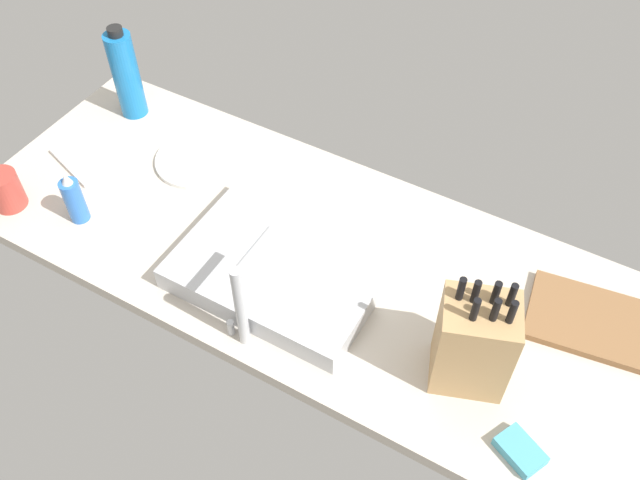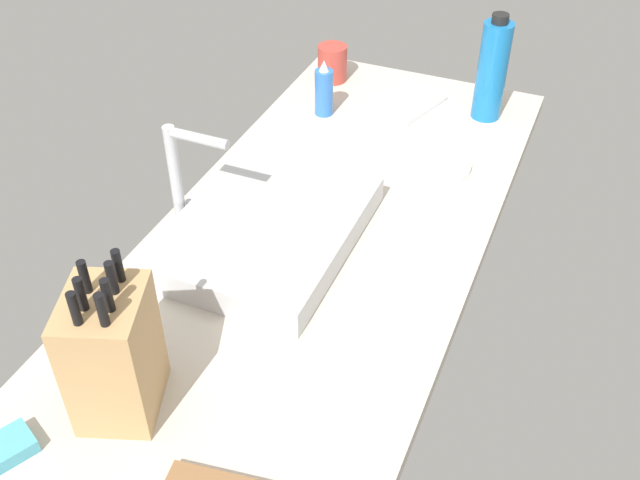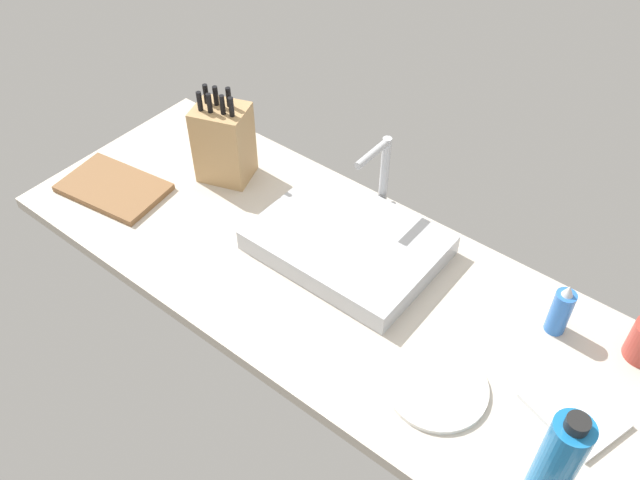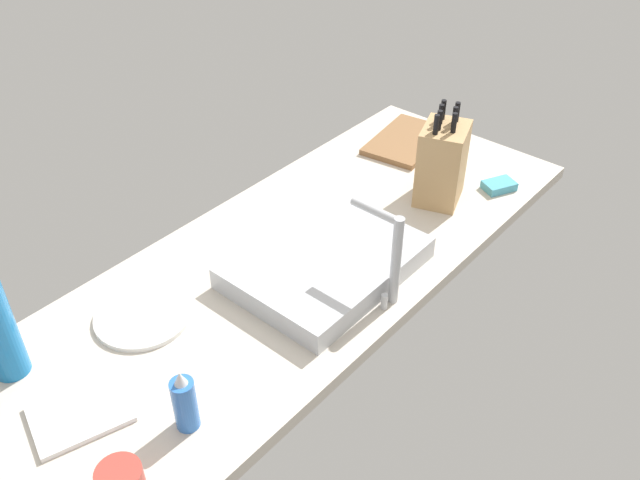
% 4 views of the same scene
% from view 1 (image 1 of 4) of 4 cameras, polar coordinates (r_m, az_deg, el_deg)
% --- Properties ---
extents(countertop_slab, '(1.69, 0.65, 0.04)m').
position_cam_1_polar(countertop_slab, '(1.65, -1.24, -1.23)').
color(countertop_slab, beige).
rests_on(countertop_slab, ground).
extents(sink_basin, '(0.45, 0.34, 0.06)m').
position_cam_1_polar(sink_basin, '(1.57, -3.18, -2.24)').
color(sink_basin, '#B7BABF').
rests_on(sink_basin, countertop_slab).
extents(faucet, '(0.06, 0.14, 0.24)m').
position_cam_1_polar(faucet, '(1.39, -6.36, -4.50)').
color(faucet, '#B7BABF').
rests_on(faucet, countertop_slab).
extents(knife_block, '(0.18, 0.16, 0.28)m').
position_cam_1_polar(knife_block, '(1.38, 12.59, -8.30)').
color(knife_block, tan).
rests_on(knife_block, countertop_slab).
extents(cutting_board, '(0.32, 0.22, 0.02)m').
position_cam_1_polar(cutting_board, '(1.61, 21.91, -6.37)').
color(cutting_board, brown).
rests_on(cutting_board, countertop_slab).
extents(soap_bottle, '(0.05, 0.05, 0.15)m').
position_cam_1_polar(soap_bottle, '(1.76, -19.67, 3.18)').
color(soap_bottle, blue).
rests_on(soap_bottle, countertop_slab).
extents(water_bottle, '(0.07, 0.07, 0.27)m').
position_cam_1_polar(water_bottle, '(2.00, -15.75, 13.05)').
color(water_bottle, '#1970B7').
rests_on(water_bottle, countertop_slab).
extents(dinner_plate, '(0.22, 0.22, 0.01)m').
position_cam_1_polar(dinner_plate, '(1.87, -10.14, 6.57)').
color(dinner_plate, white).
rests_on(dinner_plate, countertop_slab).
extents(dish_towel, '(0.22, 0.19, 0.01)m').
position_cam_1_polar(dish_towel, '(1.95, -18.38, 6.61)').
color(dish_towel, white).
rests_on(dish_towel, countertop_slab).
extents(coffee_mug, '(0.08, 0.08, 0.10)m').
position_cam_1_polar(coffee_mug, '(1.87, -24.57, 3.77)').
color(coffee_mug, '#B23D33').
rests_on(coffee_mug, countertop_slab).
extents(dish_sponge, '(0.11, 0.09, 0.02)m').
position_cam_1_polar(dish_sponge, '(1.41, 16.22, -16.39)').
color(dish_sponge, '#4CA3BC').
rests_on(dish_sponge, countertop_slab).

